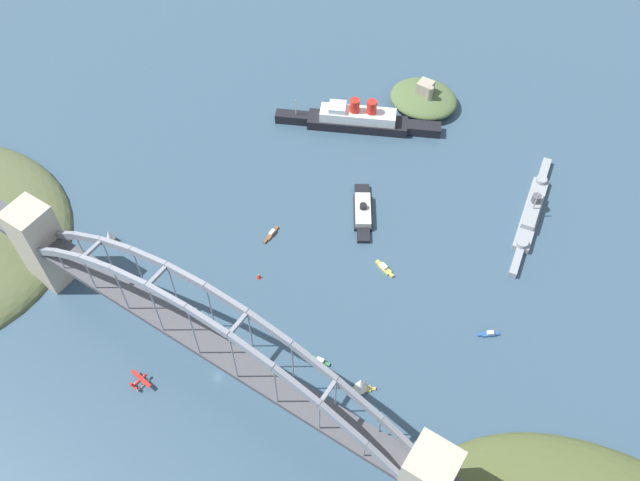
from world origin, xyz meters
name	(u,v)px	position (x,y,z in m)	size (l,w,h in m)	color
ground_plane	(218,376)	(0.00, 0.00, 0.00)	(1400.00, 1400.00, 0.00)	#334C60
harbor_arch_bridge	(209,346)	(0.00, 0.00, 26.08)	(253.04, 15.81, 62.65)	#ADA38E
ocean_liner	(358,119)	(-29.68, 163.28, 5.44)	(86.27, 46.76, 18.97)	black
naval_cruiser	(532,212)	(76.17, 154.95, 2.62)	(17.86, 80.65, 16.07)	gray
harbor_ferry_steamer	(363,211)	(5.21, 109.97, 2.08)	(25.75, 35.25, 7.11)	black
fort_island_mid_harbor	(424,98)	(-7.79, 199.34, 5.18)	(38.84, 35.28, 17.28)	#4C6038
seaplane_taxiing_near_bridge	(140,381)	(-24.69, -19.80, 1.94)	(11.35, 7.94, 4.89)	#B7B7B2
small_boat_0	(361,384)	(53.24, 27.69, 4.77)	(9.58, 7.99, 10.29)	gold
small_boat_1	(489,334)	(87.05, 80.49, 0.81)	(8.46, 6.96, 2.32)	#234C8C
small_boat_2	(384,268)	(31.19, 86.24, 0.86)	(11.49, 5.31, 2.39)	gold
small_boat_3	(110,236)	(-88.23, 28.65, 3.95)	(7.54, 4.51, 8.43)	brown
small_boat_4	(271,234)	(-25.21, 73.89, 0.78)	(2.35, 11.86, 2.18)	brown
small_boat_5	(319,360)	(31.94, 29.14, 0.84)	(10.42, 3.07, 2.38)	#2D6B3D
channel_marker_buoy	(259,276)	(-15.28, 50.09, 1.12)	(2.20, 2.20, 2.75)	red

